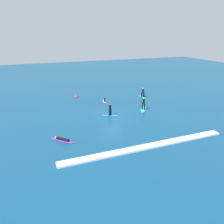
% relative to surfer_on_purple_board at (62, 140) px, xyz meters
% --- Properties ---
extents(ground_plane, '(120.00, 120.00, 0.00)m').
position_rel_surfer_on_purple_board_xyz_m(ground_plane, '(7.67, 5.06, -0.13)').
color(ground_plane, navy).
rests_on(ground_plane, ground).
extents(surfer_on_purple_board, '(2.39, 2.44, 0.36)m').
position_rel_surfer_on_purple_board_xyz_m(surfer_on_purple_board, '(0.00, 0.00, 0.00)').
color(surfer_on_purple_board, purple).
rests_on(surfer_on_purple_board, ground_plane).
extents(surfer_on_blue_board, '(2.46, 1.49, 1.75)m').
position_rel_surfer_on_purple_board_xyz_m(surfer_on_blue_board, '(7.37, 5.02, 0.38)').
color(surfer_on_blue_board, '#1E8CD1').
rests_on(surfer_on_blue_board, ground_plane).
extents(surfer_on_white_board, '(1.37, 2.55, 0.38)m').
position_rel_surfer_on_purple_board_xyz_m(surfer_on_white_board, '(9.03, 11.84, 0.01)').
color(surfer_on_white_board, white).
rests_on(surfer_on_white_board, ground_plane).
extents(surfer_on_teal_board, '(2.24, 2.69, 1.90)m').
position_rel_surfer_on_purple_board_xyz_m(surfer_on_teal_board, '(12.84, 5.52, 0.32)').
color(surfer_on_teal_board, '#33C6CC').
rests_on(surfer_on_teal_board, ground_plane).
extents(surfer_on_green_board, '(0.90, 2.79, 2.15)m').
position_rel_surfer_on_purple_board_xyz_m(surfer_on_green_board, '(16.00, 11.38, 0.32)').
color(surfer_on_green_board, '#23B266').
rests_on(surfer_on_green_board, ground_plane).
extents(marker_buoy, '(0.45, 0.45, 1.20)m').
position_rel_surfer_on_purple_board_xyz_m(marker_buoy, '(5.11, 15.72, 0.06)').
color(marker_buoy, '#E55119').
rests_on(marker_buoy, ground_plane).
extents(wave_crest, '(17.91, 0.90, 0.18)m').
position_rel_surfer_on_purple_board_xyz_m(wave_crest, '(7.67, -4.56, -0.04)').
color(wave_crest, white).
rests_on(wave_crest, ground_plane).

